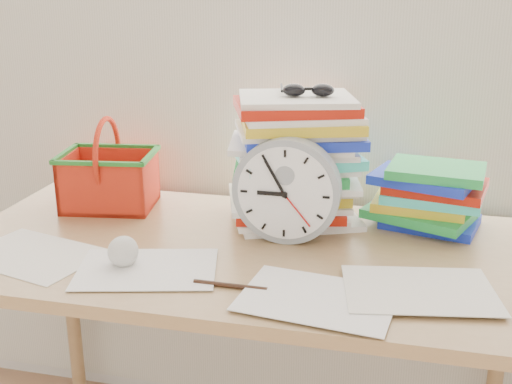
% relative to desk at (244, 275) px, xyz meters
% --- Properties ---
extents(desk, '(1.40, 0.70, 0.75)m').
position_rel_desk_xyz_m(desk, '(0.00, 0.00, 0.00)').
color(desk, '#977346').
rests_on(desk, ground).
extents(paper_stack, '(0.40, 0.36, 0.33)m').
position_rel_desk_xyz_m(paper_stack, '(0.08, 0.20, 0.24)').
color(paper_stack, white).
rests_on(paper_stack, desk).
extents(clock, '(0.26, 0.05, 0.26)m').
position_rel_desk_xyz_m(clock, '(0.09, 0.06, 0.20)').
color(clock, gray).
rests_on(clock, desk).
extents(sunglasses, '(0.16, 0.15, 0.04)m').
position_rel_desk_xyz_m(sunglasses, '(0.12, 0.19, 0.42)').
color(sunglasses, black).
rests_on(sunglasses, paper_stack).
extents(book_stack, '(0.32, 0.27, 0.16)m').
position_rel_desk_xyz_m(book_stack, '(0.42, 0.24, 0.16)').
color(book_stack, white).
rests_on(book_stack, desk).
extents(basket, '(0.27, 0.23, 0.25)m').
position_rel_desk_xyz_m(basket, '(-0.43, 0.19, 0.20)').
color(basket, red).
rests_on(basket, desk).
extents(crumpled_ball, '(0.07, 0.07, 0.07)m').
position_rel_desk_xyz_m(crumpled_ball, '(-0.23, -0.16, 0.11)').
color(crumpled_ball, silver).
rests_on(crumpled_ball, desk).
extents(pen, '(0.16, 0.01, 0.01)m').
position_rel_desk_xyz_m(pen, '(0.03, -0.21, 0.08)').
color(pen, black).
rests_on(pen, desk).
extents(scattered_papers, '(1.26, 0.42, 0.02)m').
position_rel_desk_xyz_m(scattered_papers, '(0.00, 0.00, 0.08)').
color(scattered_papers, white).
rests_on(scattered_papers, desk).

